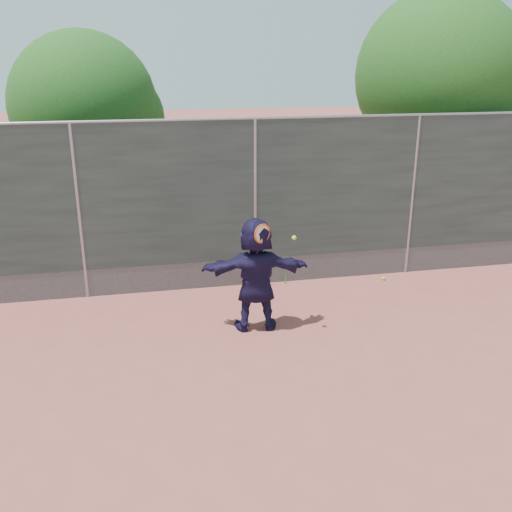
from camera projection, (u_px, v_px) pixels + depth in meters
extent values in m
plane|color=#9E4C42|center=(309.00, 384.00, 7.34)|extent=(80.00, 80.00, 0.00)
imported|color=#181336|center=(256.00, 274.00, 8.58)|extent=(1.68, 0.66, 1.77)
sphere|color=#A7DA30|center=(383.00, 278.00, 10.72)|extent=(0.07, 0.07, 0.07)
cube|color=#38423D|center=(255.00, 191.00, 9.99)|extent=(20.00, 0.04, 2.50)
cube|color=slate|center=(255.00, 271.00, 10.49)|extent=(20.00, 0.03, 0.50)
cylinder|color=gray|center=(255.00, 118.00, 9.58)|extent=(20.00, 0.05, 0.05)
cylinder|color=gray|center=(79.00, 214.00, 9.51)|extent=(0.06, 0.06, 3.00)
cylinder|color=gray|center=(255.00, 205.00, 10.08)|extent=(0.06, 0.06, 3.00)
cylinder|color=gray|center=(412.00, 197.00, 10.65)|extent=(0.06, 0.06, 3.00)
torus|color=#C24412|center=(262.00, 234.00, 8.17)|extent=(0.27, 0.16, 0.29)
cylinder|color=beige|center=(262.00, 234.00, 8.17)|extent=(0.22, 0.12, 0.25)
cylinder|color=black|center=(259.00, 247.00, 8.25)|extent=(0.09, 0.13, 0.33)
sphere|color=#A7DA30|center=(294.00, 238.00, 8.23)|extent=(0.07, 0.07, 0.07)
cylinder|color=#382314|center=(428.00, 180.00, 13.03)|extent=(0.28, 0.28, 2.60)
sphere|color=#23561C|center=(439.00, 75.00, 12.27)|extent=(3.60, 3.60, 3.60)
sphere|color=#23561C|center=(462.00, 92.00, 12.71)|extent=(2.52, 2.52, 2.52)
cylinder|color=#382314|center=(93.00, 196.00, 12.41)|extent=(0.28, 0.28, 2.20)
sphere|color=#23561C|center=(84.00, 105.00, 11.77)|extent=(3.00, 3.00, 3.00)
sphere|color=#23561C|center=(115.00, 119.00, 12.17)|extent=(2.10, 2.10, 2.10)
cone|color=#387226|center=(270.00, 278.00, 10.47)|extent=(0.03, 0.03, 0.26)
cone|color=#387226|center=(285.00, 276.00, 10.54)|extent=(0.03, 0.03, 0.30)
cone|color=#387226|center=(251.00, 281.00, 10.39)|extent=(0.03, 0.03, 0.22)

